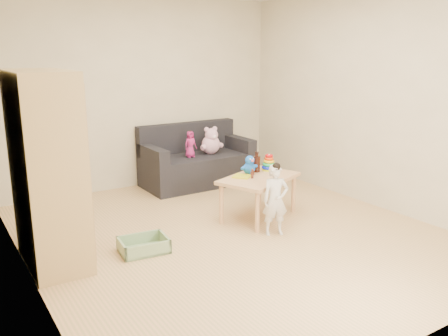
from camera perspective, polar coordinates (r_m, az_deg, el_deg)
room at (r=4.73m, az=1.12°, el=6.96°), size 4.50×4.50×4.50m
wardrobe at (r=4.42m, az=-20.54°, el=-0.25°), size 0.48×0.96×1.72m
sofa at (r=6.79m, az=-3.20°, el=-0.19°), size 1.54×0.78×0.43m
play_table at (r=5.44m, az=4.19°, el=-3.52°), size 1.08×0.89×0.49m
storage_bin at (r=4.66m, az=-9.64°, el=-9.10°), size 0.48×0.38×0.13m
toddler at (r=4.94m, az=6.21°, el=-3.95°), size 0.32×0.27×0.73m
pink_bear at (r=6.77m, az=-1.61°, el=3.10°), size 0.35×0.32×0.33m
doll at (r=6.56m, az=-4.06°, el=2.84°), size 0.19×0.14×0.36m
ring_stacker at (r=5.65m, az=5.41°, el=0.50°), size 0.17×0.17×0.19m
brown_bottle at (r=5.57m, az=3.95°, el=0.56°), size 0.08×0.08×0.24m
blue_plush at (r=5.45m, az=3.05°, el=0.41°), size 0.21×0.18×0.22m
wooden_figure at (r=5.28m, az=3.44°, el=-0.67°), size 0.06×0.06×0.11m
yellow_book at (r=5.35m, az=2.19°, el=-1.00°), size 0.26×0.26×0.01m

